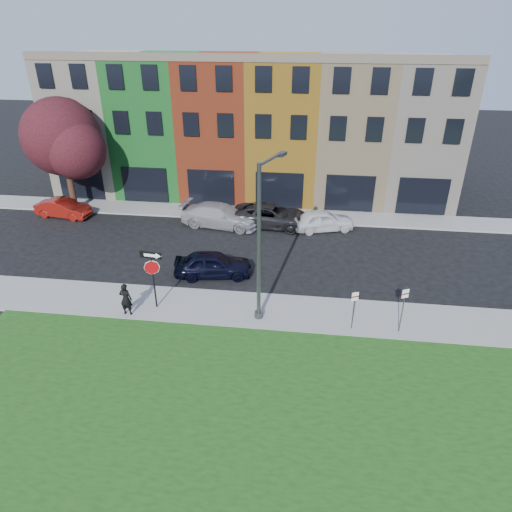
# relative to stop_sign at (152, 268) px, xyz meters

# --- Properties ---
(ground) EXTENTS (120.00, 120.00, 0.00)m
(ground) POSITION_rel_stop_sign_xyz_m (4.86, -2.63, -2.26)
(ground) COLOR black
(ground) RESTS_ON ground
(sidewalk_near) EXTENTS (40.00, 3.00, 0.12)m
(sidewalk_near) POSITION_rel_stop_sign_xyz_m (6.86, 0.37, -2.20)
(sidewalk_near) COLOR gray
(sidewalk_near) RESTS_ON ground
(sidewalk_far) EXTENTS (40.00, 2.40, 0.12)m
(sidewalk_far) POSITION_rel_stop_sign_xyz_m (1.86, 12.37, -2.20)
(sidewalk_far) COLOR gray
(sidewalk_far) RESTS_ON ground
(grass_park) EXTENTS (40.00, 16.00, 0.10)m
(grass_park) POSITION_rel_stop_sign_xyz_m (12.86, -8.63, -2.21)
(grass_park) COLOR #1A4513
(grass_park) RESTS_ON ground
(rowhouse_block) EXTENTS (30.00, 10.12, 10.00)m
(rowhouse_block) POSITION_rel_stop_sign_xyz_m (2.36, 18.55, 2.73)
(rowhouse_block) COLOR beige
(rowhouse_block) RESTS_ON ground
(stop_sign) EXTENTS (1.05, 0.14, 3.00)m
(stop_sign) POSITION_rel_stop_sign_xyz_m (0.00, 0.00, 0.00)
(stop_sign) COLOR black
(stop_sign) RESTS_ON sidewalk_near
(man) EXTENTS (0.64, 0.45, 1.64)m
(man) POSITION_rel_stop_sign_xyz_m (-1.16, -0.73, -1.31)
(man) COLOR black
(man) RESTS_ON sidewalk_near
(sedan_near) EXTENTS (2.98, 4.68, 1.42)m
(sedan_near) POSITION_rel_stop_sign_xyz_m (2.06, 3.50, -1.55)
(sedan_near) COLOR black
(sedan_near) RESTS_ON ground
(parked_car_red) EXTENTS (2.35, 4.24, 1.28)m
(parked_car_red) POSITION_rel_stop_sign_xyz_m (-10.10, 10.32, -1.61)
(parked_car_red) COLOR maroon
(parked_car_red) RESTS_ON ground
(parked_car_silver) EXTENTS (3.60, 5.87, 1.53)m
(parked_car_silver) POSITION_rel_stop_sign_xyz_m (1.17, 10.12, -1.49)
(parked_car_silver) COLOR #9E9EA2
(parked_car_silver) RESTS_ON ground
(parked_car_dark) EXTENTS (3.49, 5.79, 1.48)m
(parked_car_dark) POSITION_rel_stop_sign_xyz_m (4.56, 10.56, -1.52)
(parked_car_dark) COLOR black
(parked_car_dark) RESTS_ON ground
(parked_car_white) EXTENTS (3.80, 4.91, 1.38)m
(parked_car_white) POSITION_rel_stop_sign_xyz_m (8.03, 10.31, -1.57)
(parked_car_white) COLOR white
(parked_car_white) RESTS_ON ground
(street_lamp) EXTENTS (1.17, 2.46, 7.38)m
(street_lamp) POSITION_rel_stop_sign_xyz_m (5.10, -0.03, 1.59)
(street_lamp) COLOR #474A4D
(street_lamp) RESTS_ON sidewalk_near
(parking_sign_a) EXTENTS (0.30, 0.16, 2.00)m
(parking_sign_a) POSITION_rel_stop_sign_xyz_m (9.28, -0.59, -0.87)
(parking_sign_a) COLOR #474A4D
(parking_sign_a) RESTS_ON sidewalk_near
(parking_sign_b) EXTENTS (0.30, 0.16, 2.33)m
(parking_sign_b) POSITION_rel_stop_sign_xyz_m (11.37, -0.54, -0.69)
(parking_sign_b) COLOR #474A4D
(parking_sign_b) RESTS_ON sidewalk_near
(tree_purple) EXTENTS (6.27, 5.49, 7.85)m
(tree_purple) POSITION_rel_stop_sign_xyz_m (-9.80, 11.62, 2.96)
(tree_purple) COLOR black
(tree_purple) RESTS_ON sidewalk_far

